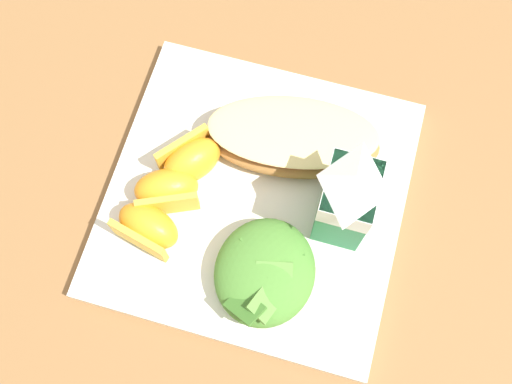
{
  "coord_description": "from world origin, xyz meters",
  "views": [
    {
      "loc": [
        0.18,
        0.05,
        0.57
      ],
      "look_at": [
        0.0,
        0.0,
        0.03
      ],
      "focal_mm": 42.69,
      "sensor_mm": 36.0,
      "label": 1
    }
  ],
  "objects": [
    {
      "name": "green_salad_pile",
      "position": [
        0.07,
        0.03,
        0.04
      ],
      "size": [
        0.1,
        0.09,
        0.04
      ],
      "color": "#4C8433",
      "rests_on": "white_plate"
    },
    {
      "name": "white_plate",
      "position": [
        0.0,
        0.0,
        0.01
      ],
      "size": [
        0.28,
        0.28,
        0.02
      ],
      "primitive_type": "cube",
      "color": "white",
      "rests_on": "ground"
    },
    {
      "name": "orange_wedge_rear",
      "position": [
        0.06,
        -0.09,
        0.04
      ],
      "size": [
        0.05,
        0.07,
        0.04
      ],
      "color": "orange",
      "rests_on": "white_plate"
    },
    {
      "name": "orange_wedge_middle",
      "position": [
        0.02,
        -0.08,
        0.04
      ],
      "size": [
        0.06,
        0.07,
        0.04
      ],
      "color": "orange",
      "rests_on": "white_plate"
    },
    {
      "name": "cheesy_pizza_bread",
      "position": [
        -0.06,
        0.02,
        0.03
      ],
      "size": [
        0.11,
        0.18,
        0.04
      ],
      "color": "#A87038",
      "rests_on": "white_plate"
    },
    {
      "name": "milk_carton",
      "position": [
        -0.0,
        0.08,
        0.08
      ],
      "size": [
        0.06,
        0.04,
        0.11
      ],
      "color": "#2D8451",
      "rests_on": "white_plate"
    },
    {
      "name": "ground",
      "position": [
        0.0,
        0.0,
        0.0
      ],
      "size": [
        3.0,
        3.0,
        0.0
      ],
      "primitive_type": "plane",
      "color": "olive"
    },
    {
      "name": "orange_wedge_front",
      "position": [
        -0.01,
        -0.07,
        0.04
      ],
      "size": [
        0.07,
        0.07,
        0.04
      ],
      "color": "orange",
      "rests_on": "white_plate"
    }
  ]
}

